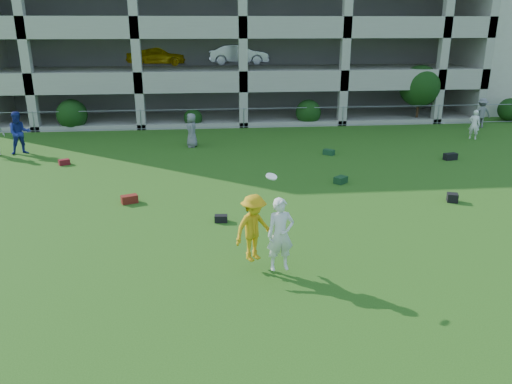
{
  "coord_description": "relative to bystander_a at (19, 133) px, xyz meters",
  "views": [
    {
      "loc": [
        -2.25,
        -10.27,
        5.93
      ],
      "look_at": [
        -0.9,
        3.0,
        1.4
      ],
      "focal_mm": 35.0,
      "sensor_mm": 36.0,
      "label": 1
    }
  ],
  "objects": [
    {
      "name": "bystander_c",
      "position": [
        8.06,
        0.62,
        -0.16
      ],
      "size": [
        0.65,
        0.9,
        1.7
      ],
      "primitive_type": "imported",
      "rotation": [
        0.0,
        0.0,
        -1.43
      ],
      "color": "slate",
      "rests_on": "ground"
    },
    {
      "name": "crate_d",
      "position": [
        17.26,
        -8.54,
        -0.86
      ],
      "size": [
        0.45,
        0.45,
        0.3
      ],
      "primitive_type": "cube",
      "rotation": [
        0.0,
        0.0,
        -0.34
      ],
      "color": "black",
      "rests_on": "ground"
    },
    {
      "name": "bag_red_f",
      "position": [
        2.5,
        -2.21,
        -0.89
      ],
      "size": [
        0.53,
        0.46,
        0.24
      ],
      "primitive_type": "cube",
      "rotation": [
        0.0,
        0.0,
        0.49
      ],
      "color": "#530E1A",
      "rests_on": "ground"
    },
    {
      "name": "bag_red_a",
      "position": [
        6.05,
        -7.52,
        -0.87
      ],
      "size": [
        0.62,
        0.48,
        0.28
      ],
      "primitive_type": "cube",
      "rotation": [
        0.0,
        0.0,
        0.38
      ],
      "color": "#601710",
      "rests_on": "ground"
    },
    {
      "name": "frisbee_contest",
      "position": [
        10.05,
        -12.96,
        0.11
      ],
      "size": [
        1.6,
        1.25,
        2.4
      ],
      "color": "gold",
      "rests_on": "ground"
    },
    {
      "name": "fence",
      "position": [
        11.02,
        5.1,
        -0.4
      ],
      "size": [
        36.06,
        0.06,
        1.2
      ],
      "color": "gray",
      "rests_on": "ground"
    },
    {
      "name": "bag_green_g",
      "position": [
        14.54,
        -1.66,
        -0.89
      ],
      "size": [
        0.58,
        0.55,
        0.25
      ],
      "primitive_type": "cube",
      "rotation": [
        0.0,
        0.0,
        -0.7
      ],
      "color": "#14381D",
      "rests_on": "ground"
    },
    {
      "name": "bag_black_b",
      "position": [
        9.15,
        -9.59,
        -0.9
      ],
      "size": [
        0.41,
        0.27,
        0.22
      ],
      "primitive_type": "cube",
      "rotation": [
        0.0,
        0.0,
        -0.06
      ],
      "color": "black",
      "rests_on": "ground"
    },
    {
      "name": "shrub_row",
      "position": [
        15.61,
        5.8,
        0.5
      ],
      "size": [
        34.38,
        2.52,
        3.5
      ],
      "color": "#163D11",
      "rests_on": "ground"
    },
    {
      "name": "bystander_e",
      "position": [
        23.08,
        0.92,
        -0.23
      ],
      "size": [
        0.68,
        0.66,
        1.57
      ],
      "primitive_type": "imported",
      "rotation": [
        0.0,
        0.0,
        2.43
      ],
      "color": "white",
      "rests_on": "ground"
    },
    {
      "name": "bystander_a",
      "position": [
        0.0,
        0.0,
        0.0
      ],
      "size": [
        1.21,
        1.09,
        2.03
      ],
      "primitive_type": "imported",
      "rotation": [
        0.0,
        0.0,
        0.4
      ],
      "color": "navy",
      "rests_on": "ground"
    },
    {
      "name": "ground",
      "position": [
        11.02,
        -13.9,
        -1.01
      ],
      "size": [
        100.0,
        100.0,
        0.0
      ],
      "primitive_type": "plane",
      "color": "#235114",
      "rests_on": "ground"
    },
    {
      "name": "bag_green_c",
      "position": [
        13.94,
        -6.05,
        -0.88
      ],
      "size": [
        0.61,
        0.59,
        0.26
      ],
      "primitive_type": "cube",
      "rotation": [
        0.0,
        0.0,
        0.71
      ],
      "color": "#13361B",
      "rests_on": "ground"
    },
    {
      "name": "parking_garage",
      "position": [
        11.01,
        13.8,
        5.0
      ],
      "size": [
        30.0,
        14.0,
        12.0
      ],
      "color": "#9E998C",
      "rests_on": "ground"
    },
    {
      "name": "bystander_f",
      "position": [
        25.08,
        3.83,
        -0.14
      ],
      "size": [
        1.13,
        0.66,
        1.74
      ],
      "primitive_type": "imported",
      "rotation": [
        0.0,
        0.0,
        3.13
      ],
      "color": "slate",
      "rests_on": "ground"
    },
    {
      "name": "bag_black_e",
      "position": [
        19.85,
        -3.11,
        -0.86
      ],
      "size": [
        0.65,
        0.42,
        0.3
      ],
      "primitive_type": "cube",
      "rotation": [
        0.0,
        0.0,
        0.22
      ],
      "color": "black",
      "rests_on": "ground"
    }
  ]
}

